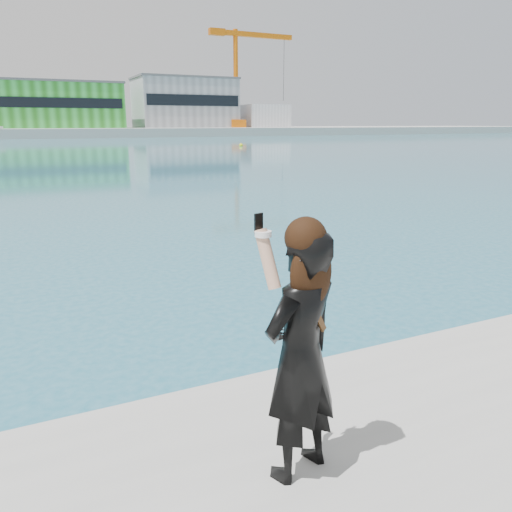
{
  "coord_description": "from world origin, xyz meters",
  "views": [
    {
      "loc": [
        -1.47,
        -3.07,
        3.22
      ],
      "look_at": [
        0.11,
        0.28,
        2.22
      ],
      "focal_mm": 35.0,
      "sensor_mm": 36.0,
      "label": 1
    }
  ],
  "objects": [
    {
      "name": "warehouse_grey_right",
      "position": [
        40.0,
        127.98,
        8.26
      ],
      "size": [
        25.5,
        15.35,
        12.5
      ],
      "color": "gray",
      "rests_on": "far_quay"
    },
    {
      "name": "buoy_near",
      "position": [
        27.44,
        62.94,
        0.0
      ],
      "size": [
        0.5,
        0.5,
        0.5
      ],
      "primitive_type": "sphere",
      "color": "#F9F50D",
      "rests_on": "ground"
    },
    {
      "name": "dock_crane",
      "position": [
        53.2,
        122.0,
        15.07
      ],
      "size": [
        23.0,
        4.0,
        24.0
      ],
      "color": "orange",
      "rests_on": "far_quay"
    },
    {
      "name": "warehouse_green",
      "position": [
        8.0,
        127.98,
        7.26
      ],
      "size": [
        30.6,
        16.36,
        10.5
      ],
      "color": "#288B22",
      "rests_on": "far_quay"
    },
    {
      "name": "ancillary_shed",
      "position": [
        62.0,
        126.0,
        5.0
      ],
      "size": [
        12.0,
        10.0,
        6.0
      ],
      "primitive_type": "cube",
      "color": "silver",
      "rests_on": "far_quay"
    },
    {
      "name": "far_quay",
      "position": [
        0.0,
        130.0,
        1.0
      ],
      "size": [
        320.0,
        40.0,
        2.0
      ],
      "primitive_type": "cube",
      "color": "#9E9E99",
      "rests_on": "ground"
    },
    {
      "name": "woman",
      "position": [
        0.11,
        -0.43,
        1.75
      ],
      "size": [
        0.75,
        0.61,
        1.88
      ],
      "rotation": [
        0.0,
        0.0,
        3.47
      ],
      "color": "black",
      "rests_on": "near_quay"
    },
    {
      "name": "flagpole_right",
      "position": [
        22.09,
        121.0,
        6.54
      ],
      "size": [
        1.28,
        0.16,
        8.0
      ],
      "color": "silver",
      "rests_on": "far_quay"
    }
  ]
}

